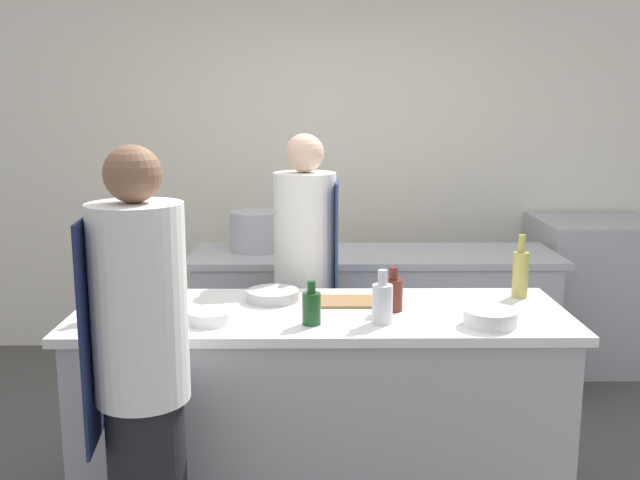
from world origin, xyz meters
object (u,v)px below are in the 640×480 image
Objects in this scene: chef_at_stove at (306,287)px; stockpot at (256,231)px; chef_at_prep_near at (142,379)px; bottle_wine at (112,294)px; bowl_mixing_large at (210,317)px; bottle_vinegar at (382,302)px; bottle_cooking_oil at (520,273)px; bottle_sauce at (311,307)px; bowl_prep_small at (273,295)px; bowl_ceramic_blue at (490,318)px; oven_range at (595,293)px; bottle_olive_oil at (393,293)px; bowl_wooden_salad at (115,297)px.

chef_at_stove is 5.14× the size of stockpot.
bottle_wine is (-0.26, 0.56, 0.16)m from chef_at_prep_near.
chef_at_stove reaches higher than bowl_mixing_large.
bottle_wine is (-1.15, 0.10, 0.01)m from bottle_vinegar.
bottle_cooking_oil is (0.69, 0.40, 0.03)m from bottle_vinegar.
chef_at_stove is at bearing 110.83° from bottle_vinegar.
stockpot is (-1.33, 1.10, 0.00)m from bottle_cooking_oil.
bowl_prep_small is (-0.18, 0.36, -0.05)m from bottle_sauce.
bottle_cooking_oil is 1.16m from bowl_prep_small.
bowl_prep_small is 0.99m from bowl_ceramic_blue.
chef_at_prep_near reaches higher than oven_range.
bowl_ceramic_blue is at bearing -122.19° from oven_range.
bowl_mixing_large is (-0.78, -0.17, -0.05)m from bottle_olive_oil.
chef_at_prep_near is 0.64m from bottle_wine.
bowl_ceramic_blue is at bearing -4.92° from bottle_wine.
chef_at_prep_near is 0.51m from bowl_mixing_large.
bottle_vinegar is at bearing 23.52° from chef_at_stove.
oven_range is at bearing 32.62° from bottle_wine.
bowl_prep_small is 1.10× the size of bowl_ceramic_blue.
oven_range is 3.37m from bottle_wine.
chef_at_prep_near is 8.31× the size of bowl_wooden_salad.
bowl_mixing_large is at bearing -167.79° from bottle_olive_oil.
bottle_olive_oil reaches higher than bowl_prep_small.
chef_at_stove reaches higher than bowl_prep_small.
chef_at_stove is 0.74m from stockpot.
bottle_wine is at bearing -78.23° from bowl_wooden_salad.
bowl_prep_small is 0.76× the size of stockpot.
oven_range is 5.18× the size of bottle_olive_oil.
bottle_olive_oil is at bearing 12.21° from bowl_mixing_large.
bottle_cooking_oil is 1.62× the size of bottle_sauce.
chef_at_prep_near reaches higher than bottle_sauce.
bottle_cooking_oil is at bearing -67.69° from chef_at_prep_near.
bottle_vinegar reaches higher than bowl_mixing_large.
bottle_sauce is 0.74m from bowl_ceramic_blue.
bowl_mixing_large is at bearing 177.64° from bowl_ceramic_blue.
chef_at_prep_near reaches higher than chef_at_stove.
chef_at_prep_near is 7.31× the size of bottle_vinegar.
bottle_cooking_oil is 0.94× the size of stockpot.
bottle_cooking_oil is at bearing 18.99° from bottle_olive_oil.
stockpot is at bearing 118.27° from bottle_olive_oil.
bottle_wine reaches higher than oven_range.
bowl_ceramic_blue is at bearing -54.72° from stockpot.
bowl_wooden_salad is at bearing 169.00° from bowl_ceramic_blue.
oven_range is 2.77m from bottle_sauce.
chef_at_stove is 0.94m from bowl_mixing_large.
bottle_sauce is (0.85, -0.12, -0.03)m from bottle_wine.
oven_range is at bearing 47.11° from bottle_olive_oil.
bottle_cooking_oil is 1.88m from bowl_wooden_salad.
bottle_olive_oil reaches higher than bowl_wooden_salad.
bottle_vinegar is 0.72m from bowl_mixing_large.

